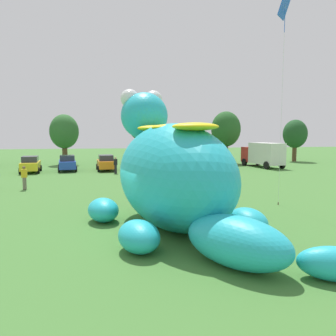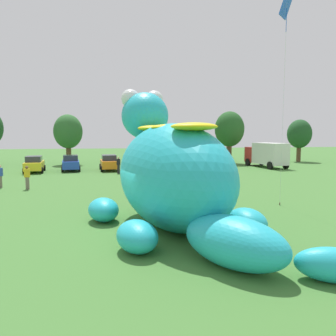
{
  "view_description": "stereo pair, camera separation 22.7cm",
  "coord_description": "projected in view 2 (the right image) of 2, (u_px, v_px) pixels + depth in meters",
  "views": [
    {
      "loc": [
        -1.15,
        -13.19,
        3.97
      ],
      "look_at": [
        1.47,
        1.11,
        2.46
      ],
      "focal_mm": 34.72,
      "sensor_mm": 36.0,
      "label": 1
    },
    {
      "loc": [
        -0.93,
        -13.22,
        3.97
      ],
      "look_at": [
        1.47,
        1.11,
        2.46
      ],
      "focal_mm": 34.72,
      "sensor_mm": 36.0,
      "label": 2
    }
  ],
  "objects": [
    {
      "name": "ground_plane",
      "position": [
        138.0,
        230.0,
        13.54
      ],
      "size": [
        160.0,
        160.0,
        0.0
      ],
      "primitive_type": "plane",
      "color": "#427533"
    },
    {
      "name": "tree_centre_left",
      "position": [
        148.0,
        120.0,
        43.38
      ],
      "size": [
        5.08,
        5.08,
        9.02
      ],
      "color": "brown",
      "rests_on": "ground"
    },
    {
      "name": "giant_inflatable_creature",
      "position": [
        172.0,
        175.0,
        13.65
      ],
      "size": [
        8.3,
        11.41,
        6.24
      ],
      "color": "#23B2C6",
      "rests_on": "ground"
    },
    {
      "name": "tree_mid_left",
      "position": [
        68.0,
        132.0,
        42.44
      ],
      "size": [
        3.7,
        3.7,
        6.56
      ],
      "color": "brown",
      "rests_on": "ground"
    },
    {
      "name": "car_orange",
      "position": [
        109.0,
        163.0,
        35.79
      ],
      "size": [
        2.21,
        4.23,
        1.72
      ],
      "color": "orange",
      "rests_on": "ground"
    },
    {
      "name": "spectator_by_cars",
      "position": [
        119.0,
        165.0,
        32.94
      ],
      "size": [
        0.38,
        0.26,
        1.71
      ],
      "color": "black",
      "rests_on": "ground"
    },
    {
      "name": "car_blue",
      "position": [
        71.0,
        163.0,
        35.44
      ],
      "size": [
        2.34,
        4.29,
        1.72
      ],
      "color": "#2347B7",
      "rests_on": "ground"
    },
    {
      "name": "tethered_flying_kite",
      "position": [
        287.0,
        7.0,
        17.15
      ],
      "size": [
        1.13,
        1.13,
        11.63
      ],
      "color": "brown",
      "rests_on": "ground"
    },
    {
      "name": "car_white",
      "position": [
        177.0,
        161.0,
        38.01
      ],
      "size": [
        2.44,
        4.32,
        1.72
      ],
      "color": "white",
      "rests_on": "ground"
    },
    {
      "name": "spectator_mid_field",
      "position": [
        0.0,
        176.0,
        24.15
      ],
      "size": [
        0.38,
        0.26,
        1.71
      ],
      "color": "#726656",
      "rests_on": "ground"
    },
    {
      "name": "tree_centre_right",
      "position": [
        299.0,
        134.0,
        47.1
      ],
      "size": [
        3.44,
        3.44,
        6.11
      ],
      "color": "brown",
      "rests_on": "ground"
    },
    {
      "name": "spectator_wandering",
      "position": [
        206.0,
        176.0,
        24.59
      ],
      "size": [
        0.38,
        0.26,
        1.71
      ],
      "color": "#726656",
      "rests_on": "ground"
    },
    {
      "name": "car_black",
      "position": [
        141.0,
        162.0,
        36.15
      ],
      "size": [
        2.32,
        4.28,
        1.72
      ],
      "color": "black",
      "rests_on": "ground"
    },
    {
      "name": "car_green",
      "position": [
        208.0,
        161.0,
        38.55
      ],
      "size": [
        2.33,
        4.28,
        1.72
      ],
      "color": "#1E7238",
      "rests_on": "ground"
    },
    {
      "name": "box_truck",
      "position": [
        266.0,
        154.0,
        39.12
      ],
      "size": [
        3.09,
        6.62,
        2.95
      ],
      "color": "#B2231E",
      "rests_on": "ground"
    },
    {
      "name": "car_yellow",
      "position": [
        34.0,
        164.0,
        33.97
      ],
      "size": [
        2.29,
        4.27,
        1.72
      ],
      "color": "yellow",
      "rests_on": "ground"
    },
    {
      "name": "tree_centre",
      "position": [
        229.0,
        129.0,
        44.16
      ],
      "size": [
        3.99,
        3.99,
        7.08
      ],
      "color": "brown",
      "rests_on": "ground"
    },
    {
      "name": "spectator_near_inflatable",
      "position": [
        27.0,
        178.0,
        23.47
      ],
      "size": [
        0.38,
        0.26,
        1.71
      ],
      "color": "#726656",
      "rests_on": "ground"
    }
  ]
}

